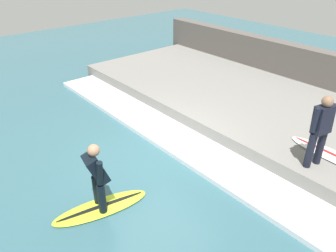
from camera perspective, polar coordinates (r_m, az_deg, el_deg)
name	(u,v)px	position (r m, az deg, el deg)	size (l,w,h in m)	color
ground_plane	(156,158)	(7.51, -2.08, -5.53)	(28.00, 28.00, 0.00)	#335B66
concrete_ledge	(253,105)	(9.74, 14.65, 3.49)	(4.40, 11.45, 0.42)	slate
back_wall	(302,70)	(11.53, 22.30, 9.08)	(0.50, 12.03, 1.45)	#544F49
wave_foam_crest	(183,143)	(7.94, 2.64, -2.96)	(1.10, 10.88, 0.11)	silver
surfboard_riding	(101,207)	(6.32, -11.57, -13.72)	(1.85, 0.87, 0.07)	#BFE02D
surfer_riding	(97,174)	(5.84, -12.31, -8.17)	(0.46, 0.58, 1.33)	black
surfer_waiting_near	(321,128)	(6.77, 25.04, -0.32)	(0.50, 0.31, 1.49)	black
surfboard_waiting_near	(333,155)	(7.59, 26.74, -4.61)	(0.56, 1.91, 0.07)	white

